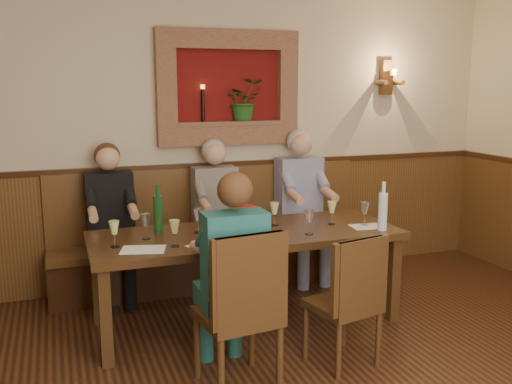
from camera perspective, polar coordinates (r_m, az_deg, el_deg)
room_shell at (r=2.63m, az=12.17°, el=10.62°), size 6.04×6.04×2.82m
wainscoting at (r=2.93m, az=11.13°, el=-15.73°), size 6.02×6.02×1.15m
wall_niche at (r=5.43m, az=-2.34°, el=9.91°), size 1.36×0.30×1.06m
wall_sconce at (r=6.12m, az=12.98°, el=11.02°), size 0.25×0.20×0.35m
dining_table at (r=4.48m, az=-0.99°, el=-4.91°), size 2.40×0.90×0.75m
bench at (r=5.44m, az=-4.18°, el=-5.90°), size 3.00×0.45×1.11m
chair_near_left at (r=3.68m, az=-1.73°, el=-14.73°), size 0.51×0.51×1.04m
chair_near_right at (r=4.01m, az=8.76°, el=-13.13°), size 0.49×0.49×0.92m
person_bench_left at (r=5.12m, az=-14.18°, el=-4.44°), size 0.40×0.50×1.39m
person_bench_mid at (r=5.28m, az=-3.87°, el=-3.65°), size 0.41×0.50×1.39m
person_bench_right at (r=5.56m, az=4.64°, el=-2.60°), size 0.43×0.53×1.46m
person_chair_front at (r=3.70m, az=-2.50°, el=-10.16°), size 0.40×0.48×1.37m
spittoon_bucket at (r=4.26m, az=-1.23°, el=-3.05°), size 0.21×0.21×0.24m
wine_bottle_green_a at (r=4.37m, az=-1.20°, el=-1.79°), size 0.09×0.09×0.44m
wine_bottle_green_b at (r=4.43m, az=-9.75°, el=-2.14°), size 0.08×0.08×0.39m
water_bottle at (r=4.58m, az=12.57°, el=-1.81°), size 0.08×0.08×0.39m
tasting_sheet_a at (r=4.06m, az=-11.22°, el=-5.66°), size 0.35×0.29×0.00m
tasting_sheet_b at (r=4.24m, az=-0.93°, el=-4.73°), size 0.34×0.27×0.00m
tasting_sheet_c at (r=4.70m, az=11.03°, el=-3.40°), size 0.27×0.21×0.00m
tasting_sheet_d at (r=4.10m, az=-4.51°, el=-5.31°), size 0.37×0.33×0.00m
wine_glass_0 at (r=4.43m, az=-5.79°, el=-2.87°), size 0.08×0.08×0.19m
wine_glass_1 at (r=4.71m, az=7.59°, el=-2.08°), size 0.08×0.08×0.19m
wine_glass_2 at (r=4.38m, az=5.32°, el=-3.02°), size 0.08×0.08×0.19m
wine_glass_3 at (r=4.14m, az=-13.98°, el=-4.12°), size 0.08×0.08×0.19m
wine_glass_4 at (r=4.23m, az=-1.04°, el=-3.47°), size 0.08×0.08×0.19m
wine_glass_5 at (r=4.63m, az=1.85°, el=-2.22°), size 0.08×0.08×0.19m
wine_glass_6 at (r=4.72m, az=10.81°, el=-2.16°), size 0.08×0.08×0.19m
wine_glass_7 at (r=4.31m, az=-10.98°, el=-3.40°), size 0.08×0.08×0.19m
wine_glass_8 at (r=4.08m, az=-8.13°, el=-4.11°), size 0.08×0.08×0.19m
wine_glass_9 at (r=4.08m, az=-3.12°, el=-4.02°), size 0.08×0.08×0.19m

